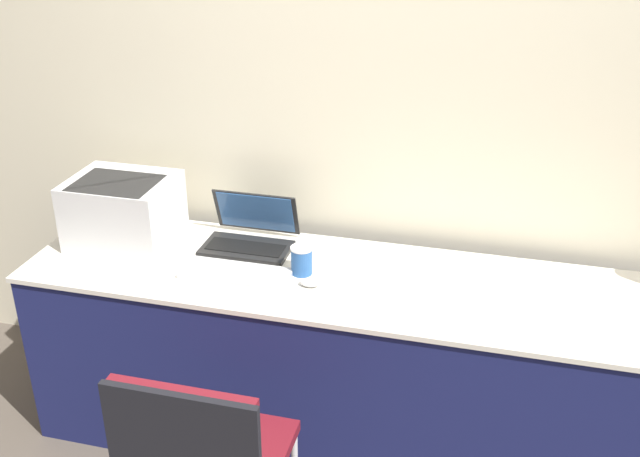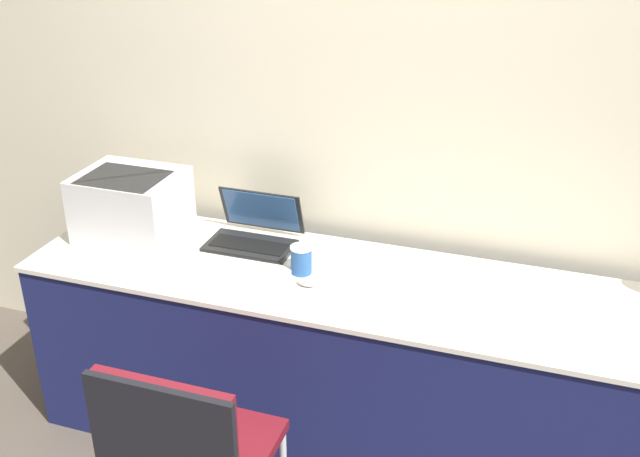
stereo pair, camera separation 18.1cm
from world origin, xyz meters
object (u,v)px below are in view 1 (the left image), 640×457
object	(u,v)px
external_keyboard	(236,273)
chair	(201,456)
laptop_left	(250,235)
mouse	(310,283)
printer	(123,209)
coffee_cup	(302,260)

from	to	relation	value
external_keyboard	chair	xyz separation A→B (m)	(0.15, -0.74, -0.21)
laptop_left	external_keyboard	bearing A→B (deg)	-83.20
external_keyboard	mouse	xyz separation A→B (m)	(0.30, -0.01, 0.00)
printer	coffee_cup	distance (m)	0.79
printer	mouse	distance (m)	0.86
external_keyboard	mouse	bearing A→B (deg)	-1.10
mouse	chair	bearing A→B (deg)	-101.19
printer	chair	bearing A→B (deg)	-52.54
printer	mouse	bearing A→B (deg)	-11.11
laptop_left	chair	xyz separation A→B (m)	(0.18, -1.00, -0.25)
external_keyboard	coffee_cup	bearing A→B (deg)	18.84
external_keyboard	coffee_cup	xyz separation A→B (m)	(0.24, 0.08, 0.05)
laptop_left	external_keyboard	world-z (taller)	laptop_left
external_keyboard	chair	bearing A→B (deg)	-78.63
laptop_left	mouse	distance (m)	0.42
printer	chair	world-z (taller)	printer
printer	mouse	world-z (taller)	printer
printer	laptop_left	world-z (taller)	printer
laptop_left	mouse	world-z (taller)	laptop_left
mouse	chair	size ratio (longest dim) A/B	0.08
mouse	chair	xyz separation A→B (m)	(-0.15, -0.74, -0.22)
mouse	chair	world-z (taller)	chair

